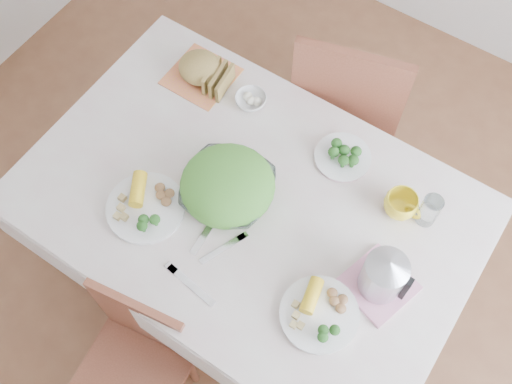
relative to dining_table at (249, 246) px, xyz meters
The scene contains 19 objects.
floor 0.38m from the dining_table, ahead, with size 3.60×3.60×0.00m, color brown.
dining_table is the anchor object (origin of this frame).
tablecloth 0.38m from the dining_table, ahead, with size 1.50×1.00×0.01m, color beige.
chair_near 0.66m from the dining_table, 95.64° to the right, with size 0.36×0.36×0.79m, color brown.
chair_far 0.77m from the dining_table, 89.73° to the left, with size 0.44×0.44×0.99m, color brown.
salad_bowl 0.43m from the dining_table, 168.78° to the right, with size 0.30×0.30×0.07m, color white.
dinner_plate_left 0.52m from the dining_table, 141.21° to the right, with size 0.26×0.26×0.02m, color white.
dinner_plate_right 0.60m from the dining_table, 26.85° to the right, with size 0.24×0.24×0.02m, color white.
broccoli_plate 0.54m from the dining_table, 60.63° to the left, with size 0.20×0.20×0.02m, color beige.
napkin 0.68m from the dining_table, 142.44° to the left, with size 0.23×0.23×0.00m, color #DB7945.
bread_loaf 0.71m from the dining_table, 142.44° to the left, with size 0.16×0.15×0.10m, color olive.
fruit_bowl 0.57m from the dining_table, 122.46° to the left, with size 0.11×0.11×0.04m, color white.
yellow_mug 0.66m from the dining_table, 29.77° to the left, with size 0.11×0.11×0.09m, color yellow.
glass_tumbler 0.74m from the dining_table, 27.53° to the left, with size 0.07×0.07×0.12m, color white.
pink_tray 0.64m from the dining_table, ahead, with size 0.19×0.19×0.02m, color #CF7E9B.
electric_kettle 0.71m from the dining_table, ahead, with size 0.13×0.13×0.19m, color #B2B5BA.
fork_left 0.42m from the dining_table, 107.15° to the right, with size 0.02×0.19×0.00m, color silver.
fork_right 0.43m from the dining_table, 81.17° to the right, with size 0.02×0.17×0.00m, color silver.
knife 0.52m from the dining_table, 87.23° to the right, with size 0.02×0.19×0.00m, color silver.
Camera 1 is at (0.52, -0.73, 2.55)m, focal length 42.00 mm.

